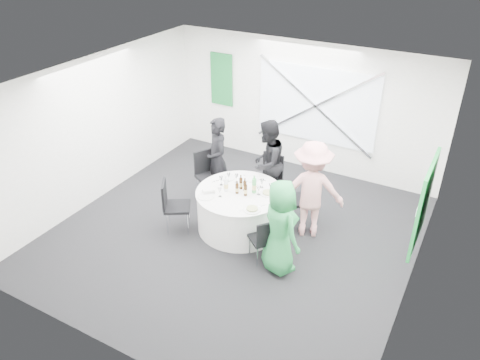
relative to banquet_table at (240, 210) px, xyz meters
The scene contains 47 objects.
floor 0.43m from the banquet_table, 90.00° to the right, with size 6.00×6.00×0.00m, color black.
ceiling 2.43m from the banquet_table, 90.00° to the right, with size 6.00×6.00×0.00m, color silver.
wall_back 2.98m from the banquet_table, 90.00° to the left, with size 6.00×6.00×0.00m, color silver.
wall_front 3.36m from the banquet_table, 90.00° to the right, with size 6.00×6.00×0.00m, color silver.
wall_left 3.17m from the banquet_table, behind, with size 6.00×6.00×0.00m, color silver.
wall_right 3.17m from the banquet_table, ahead, with size 6.00×6.00×0.00m, color silver.
window_panel 2.99m from the banquet_table, 83.80° to the left, with size 2.60×0.03×1.60m, color white.
window_brace_a 2.96m from the banquet_table, 83.71° to the left, with size 0.05×0.05×3.16m, color silver.
window_brace_b 2.96m from the banquet_table, 83.71° to the left, with size 0.05×0.05×3.16m, color silver.
green_banner 3.65m from the banquet_table, 126.03° to the left, with size 0.55×0.04×1.20m, color #14642F.
green_sign 3.08m from the banquet_table, ahead, with size 0.05×1.20×1.40m, color #188634.
banquet_table is the anchor object (origin of this frame).
chair_back 1.07m from the banquet_table, 85.75° to the left, with size 0.49×0.50×1.01m.
chair_back_left 1.27m from the banquet_table, 149.88° to the left, with size 0.62×0.61×0.99m.
chair_back_right 1.25m from the banquet_table, 37.45° to the left, with size 0.65×0.65×1.02m.
chair_front_right 1.04m from the banquet_table, 38.98° to the right, with size 0.53×0.53×0.83m.
chair_front_left 1.22m from the banquet_table, 148.93° to the right, with size 0.61×0.61×0.97m.
person_man_back_left 1.26m from the banquet_table, 141.16° to the left, with size 0.61×0.40×1.68m, color black.
person_man_back 1.15m from the banquet_table, 89.30° to the left, with size 0.83×0.46×1.71m, color black.
person_woman_pink 1.33m from the banquet_table, 22.19° to the left, with size 1.15×0.53×1.78m, color pink.
person_woman_green 1.34m from the banquet_table, 31.89° to the right, with size 0.78×0.51×1.60m, color #268D45.
plate_back 0.63m from the banquet_table, 93.20° to the left, with size 0.26×0.26×0.01m.
plate_back_left 0.67m from the banquet_table, 142.64° to the left, with size 0.28×0.28×0.01m.
plate_back_right 0.63m from the banquet_table, 21.52° to the left, with size 0.29×0.29×0.04m.
plate_front_right 0.72m from the banquet_table, 41.84° to the right, with size 0.29×0.29×0.04m.
plate_front_left 0.72m from the banquet_table, 136.11° to the right, with size 0.29×0.29×0.01m.
napkin 0.69m from the banquet_table, 149.11° to the right, with size 0.20×0.13×0.06m, color silver.
beer_bottle_a 0.50m from the banquet_table, 111.33° to the left, with size 0.06×0.06×0.27m.
beer_bottle_b 0.48m from the banquet_table, 58.19° to the left, with size 0.06×0.06×0.24m.
beer_bottle_c 0.51m from the banquet_table, 22.18° to the right, with size 0.06×0.06×0.27m.
beer_bottle_d 0.48m from the banquet_table, 111.93° to the right, with size 0.06×0.06×0.24m.
green_water_bottle 0.57m from the banquet_table, 24.72° to the left, with size 0.08×0.08×0.33m.
clear_water_bottle 0.56m from the banquet_table, 160.39° to the right, with size 0.08×0.08×0.31m.
wine_glass_a 0.60m from the banquet_table, 13.92° to the left, with size 0.07×0.07×0.17m.
wine_glass_b 0.65m from the banquet_table, behind, with size 0.07×0.07×0.17m.
wine_glass_c 0.65m from the banquet_table, 50.09° to the left, with size 0.07×0.07×0.17m.
wine_glass_d 0.63m from the banquet_table, 127.58° to the right, with size 0.07×0.07×0.17m.
wine_glass_e 0.61m from the banquet_table, 129.72° to the left, with size 0.07×0.07×0.17m.
wine_glass_f 0.66m from the banquet_table, 147.75° to the left, with size 0.07×0.07×0.17m.
fork_a 0.69m from the banquet_table, 55.25° to the right, with size 0.01×0.15×0.01m, color silver.
knife_a 0.69m from the banquet_table, 22.06° to the right, with size 0.01×0.15×0.01m, color silver.
fork_b 0.69m from the banquet_table, 74.39° to the left, with size 0.01×0.15×0.01m, color silver.
knife_b 0.69m from the banquet_table, 106.45° to the left, with size 0.01×0.15×0.01m, color silver.
fork_c 0.69m from the banquet_table, 14.66° to the left, with size 0.01×0.15×0.01m, color silver.
knife_c 0.69m from the banquet_table, 50.61° to the left, with size 0.01×0.15×0.01m, color silver.
fork_d 0.69m from the banquet_table, 129.71° to the left, with size 0.01×0.15×0.01m, color silver.
knife_d 0.69m from the banquet_table, 168.10° to the left, with size 0.01×0.15×0.01m, color silver.
Camera 1 is at (3.38, -5.91, 5.01)m, focal length 35.00 mm.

